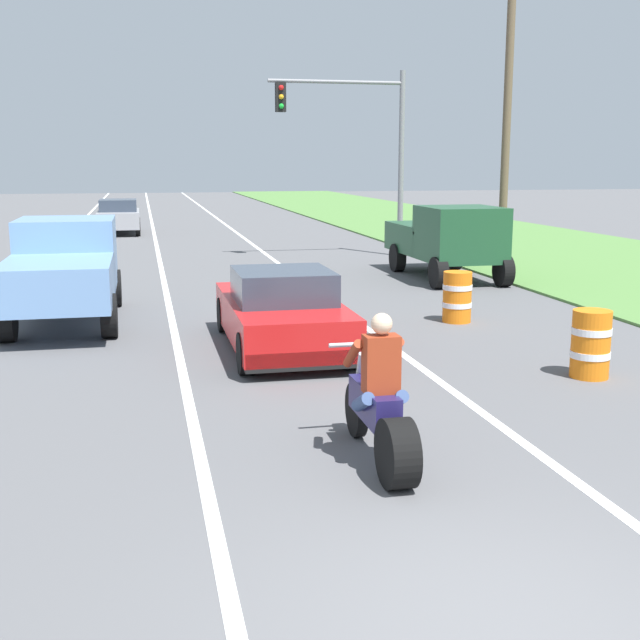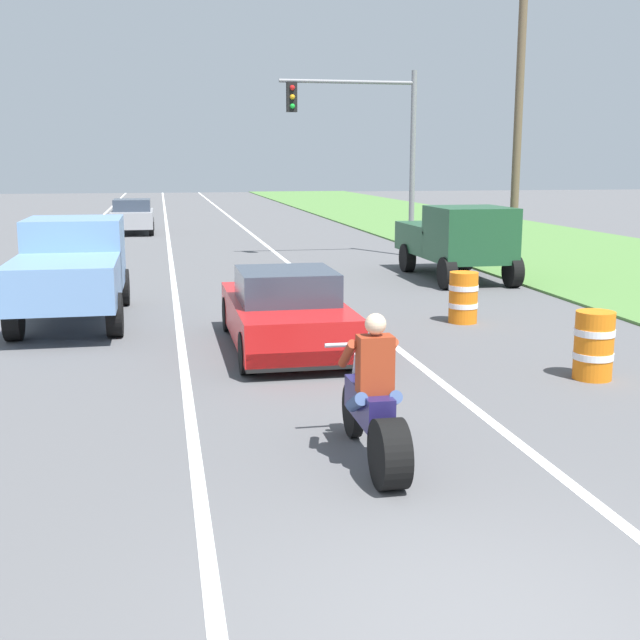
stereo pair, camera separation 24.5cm
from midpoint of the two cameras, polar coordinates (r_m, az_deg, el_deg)
name	(u,v)px [view 2 (the right image)]	position (r m, az deg, el deg)	size (l,w,h in m)	color
ground_plane	(493,639)	(5.96, 13.23, -20.91)	(160.00, 160.00, 0.00)	#565659
lane_stripe_left_solid	(46,270)	(24.98, -18.35, 3.31)	(0.14, 120.00, 0.01)	white
lane_stripe_right_solid	(291,265)	(25.09, -1.79, 3.90)	(0.14, 120.00, 0.01)	white
lane_stripe_centre_dashed	(172,267)	(24.78, -10.05, 3.64)	(0.14, 120.00, 0.01)	white
grass_verge_right	(593,256)	(28.51, 18.78, 4.23)	(10.00, 120.00, 0.06)	#517F3D
motorcycle_with_rider	(374,411)	(8.47, 4.66, -6.38)	(0.70, 2.21, 1.62)	black
sports_car_red	(285,312)	(13.68, -1.93, 0.54)	(1.84, 4.30, 1.37)	red
pickup_truck_left_lane_light_blue	(72,266)	(16.68, -16.59, 3.64)	(2.02, 4.80, 1.98)	#6B93C6
pickup_truck_right_shoulder_dark_green	(457,238)	(22.28, 9.86, 5.69)	(2.02, 4.80, 1.98)	#1E4C2D
traffic_light_mast_near	(372,134)	(27.03, 3.95, 12.86)	(4.50, 0.34, 6.00)	gray
utility_pole_roadside	(517,137)	(24.92, 13.92, 12.31)	(0.24, 0.24, 7.62)	brown
construction_barrel_nearest	(594,345)	(12.50, 19.14, -1.67)	(0.58, 0.58, 1.00)	orange
construction_barrel_mid	(463,297)	(16.23, 10.42, 1.58)	(0.58, 0.58, 1.00)	orange
distant_car_far_ahead	(133,216)	(36.95, -12.79, 7.13)	(1.80, 4.00, 1.50)	#99999E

